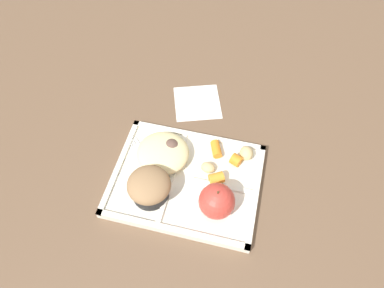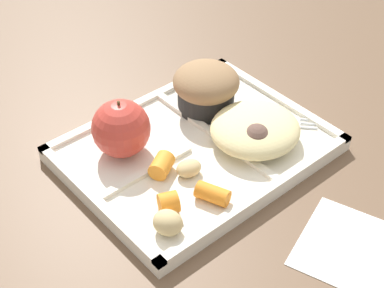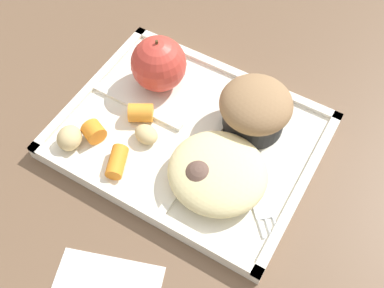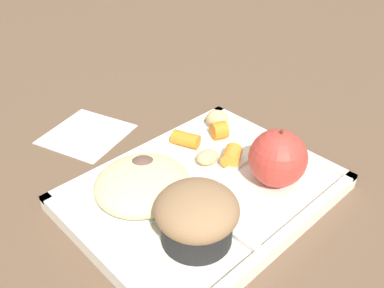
{
  "view_description": "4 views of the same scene",
  "coord_description": "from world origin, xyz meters",
  "px_view_note": "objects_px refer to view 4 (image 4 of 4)",
  "views": [
    {
      "loc": [
        -0.09,
        0.34,
        0.67
      ],
      "look_at": [
        0.0,
        -0.06,
        0.06
      ],
      "focal_mm": 32.8,
      "sensor_mm": 36.0,
      "label": 1
    },
    {
      "loc": [
        -0.37,
        -0.42,
        0.49
      ],
      "look_at": [
        -0.02,
        -0.01,
        0.03
      ],
      "focal_mm": 55.6,
      "sensor_mm": 36.0,
      "label": 2
    },
    {
      "loc": [
        0.16,
        -0.27,
        0.47
      ],
      "look_at": [
        0.02,
        -0.03,
        0.04
      ],
      "focal_mm": 42.7,
      "sensor_mm": 36.0,
      "label": 3
    },
    {
      "loc": [
        0.27,
        0.27,
        0.35
      ],
      "look_at": [
        -0.02,
        -0.05,
        0.05
      ],
      "focal_mm": 38.87,
      "sensor_mm": 36.0,
      "label": 4
    }
  ],
  "objects_px": {
    "plastic_fork": "(126,219)",
    "bran_muffin": "(197,216)",
    "green_apple": "(278,158)",
    "lunch_tray": "(203,193)"
  },
  "relations": [
    {
      "from": "lunch_tray",
      "to": "plastic_fork",
      "type": "distance_m",
      "value": 0.1
    },
    {
      "from": "lunch_tray",
      "to": "green_apple",
      "type": "distance_m",
      "value": 0.1
    },
    {
      "from": "lunch_tray",
      "to": "bran_muffin",
      "type": "height_order",
      "value": "bran_muffin"
    },
    {
      "from": "bran_muffin",
      "to": "plastic_fork",
      "type": "xyz_separation_m",
      "value": [
        0.04,
        -0.07,
        -0.03
      ]
    },
    {
      "from": "plastic_fork",
      "to": "green_apple",
      "type": "bearing_deg",
      "value": 157.27
    },
    {
      "from": "green_apple",
      "to": "plastic_fork",
      "type": "height_order",
      "value": "green_apple"
    },
    {
      "from": "bran_muffin",
      "to": "plastic_fork",
      "type": "bearing_deg",
      "value": -62.43
    },
    {
      "from": "plastic_fork",
      "to": "lunch_tray",
      "type": "bearing_deg",
      "value": 167.44
    },
    {
      "from": "plastic_fork",
      "to": "bran_muffin",
      "type": "bearing_deg",
      "value": 117.57
    },
    {
      "from": "green_apple",
      "to": "plastic_fork",
      "type": "distance_m",
      "value": 0.19
    }
  ]
}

